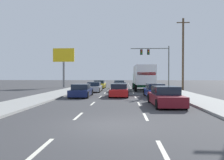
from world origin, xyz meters
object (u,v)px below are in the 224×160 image
(car_silver, at_px, (94,87))
(utility_pole_mid, at_px, (183,53))
(traffic_signal_mast, at_px, (153,56))
(car_tan, at_px, (120,87))
(roadside_billboard, at_px, (64,60))
(car_navy, at_px, (81,91))
(car_gray, at_px, (119,85))
(car_maroon, at_px, (165,97))
(car_yellow, at_px, (99,85))
(car_red, at_px, (119,91))
(car_blue, at_px, (155,91))
(box_truck, at_px, (143,76))

(car_silver, relative_size, utility_pole_mid, 0.43)
(traffic_signal_mast, height_order, utility_pole_mid, utility_pole_mid)
(car_tan, xyz_separation_m, roadside_billboard, (-10.36, 9.70, 4.41))
(utility_pole_mid, bearing_deg, car_navy, -141.21)
(car_silver, bearing_deg, utility_pole_mid, 15.46)
(car_gray, height_order, roadside_billboard, roadside_billboard)
(car_silver, bearing_deg, car_maroon, -62.09)
(car_yellow, relative_size, car_silver, 1.00)
(car_red, xyz_separation_m, car_blue, (3.52, -0.36, 0.01))
(car_yellow, bearing_deg, box_truck, -37.70)
(utility_pole_mid, bearing_deg, car_silver, -164.54)
(box_truck, height_order, car_blue, box_truck)
(car_silver, xyz_separation_m, car_red, (3.37, -6.19, 0.02))
(car_navy, height_order, car_gray, car_gray)
(car_yellow, distance_m, car_tan, 7.81)
(car_tan, distance_m, car_blue, 8.34)
(car_red, relative_size, utility_pole_mid, 0.42)
(car_blue, bearing_deg, car_yellow, 116.25)
(box_truck, relative_size, car_blue, 1.87)
(car_gray, relative_size, roadside_billboard, 0.64)
(car_maroon, xyz_separation_m, traffic_signal_mast, (2.43, 24.69, 5.01))
(car_red, distance_m, box_truck, 9.53)
(car_yellow, xyz_separation_m, car_navy, (-0.09, -14.62, -0.03))
(car_navy, height_order, utility_pole_mid, utility_pole_mid)
(car_navy, bearing_deg, car_gray, 76.54)
(car_yellow, relative_size, car_blue, 0.94)
(car_navy, bearing_deg, box_truck, 53.82)
(car_maroon, bearing_deg, car_blue, 88.60)
(car_navy, distance_m, utility_pole_mid, 16.73)
(car_tan, relative_size, roadside_billboard, 0.61)
(box_truck, distance_m, roadside_billboard, 16.04)
(car_yellow, distance_m, car_red, 14.58)
(car_yellow, bearing_deg, traffic_signal_mast, 23.21)
(car_gray, bearing_deg, car_tan, -88.09)
(car_gray, height_order, traffic_signal_mast, traffic_signal_mast)
(car_red, distance_m, utility_pole_mid, 13.81)
(car_yellow, bearing_deg, roadside_billboard, 158.08)
(car_tan, xyz_separation_m, car_red, (0.08, -7.16, 0.02))
(car_blue, bearing_deg, car_tan, 115.59)
(car_gray, height_order, utility_pole_mid, utility_pole_mid)
(car_silver, relative_size, car_maroon, 0.95)
(car_silver, xyz_separation_m, car_gray, (3.07, 7.54, 0.04))
(roadside_billboard, bearing_deg, car_maroon, -59.45)
(car_navy, bearing_deg, car_red, 7.73)
(car_yellow, distance_m, box_truck, 8.68)
(car_red, relative_size, car_blue, 0.92)
(car_tan, bearing_deg, box_truck, 28.02)
(car_maroon, bearing_deg, traffic_signal_mast, 84.38)
(car_silver, distance_m, traffic_signal_mast, 15.90)
(traffic_signal_mast, bearing_deg, car_yellow, -156.79)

